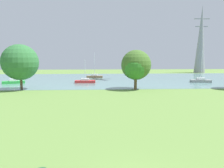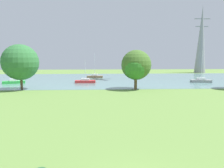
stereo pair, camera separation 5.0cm
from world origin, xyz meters
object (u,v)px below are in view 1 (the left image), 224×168
at_px(sailboat_brown, 95,76).
at_px(sailboat_red, 85,81).
at_px(tree_east_near, 136,65).
at_px(sailboat_green, 14,82).
at_px(tree_east_far, 20,62).
at_px(electricity_pylon, 201,39).
at_px(tree_mid_shore, 135,67).
at_px(sailboat_gray, 201,80).

height_order(sailboat_brown, sailboat_red, sailboat_brown).
relative_size(sailboat_brown, sailboat_red, 1.39).
relative_size(sailboat_brown, tree_east_near, 1.04).
height_order(sailboat_brown, sailboat_green, sailboat_brown).
xyz_separation_m(tree_east_far, electricity_pylon, (55.77, 43.05, 8.50)).
relative_size(sailboat_green, tree_mid_shore, 1.11).
bearing_deg(sailboat_gray, sailboat_red, 179.13).
relative_size(sailboat_gray, tree_east_near, 1.05).
bearing_deg(tree_mid_shore, sailboat_red, 132.97).
bearing_deg(tree_mid_shore, sailboat_green, 158.17).
height_order(tree_mid_shore, electricity_pylon, electricity_pylon).
bearing_deg(sailboat_brown, tree_mid_shore, -70.89).
distance_m(sailboat_green, tree_mid_shore, 28.97).
distance_m(sailboat_brown, tree_east_far, 26.56).
bearing_deg(electricity_pylon, sailboat_red, -143.33).
bearing_deg(tree_east_near, sailboat_gray, 29.06).
relative_size(tree_mid_shore, tree_east_near, 0.88).
distance_m(sailboat_green, tree_east_far, 11.93).
bearing_deg(tree_east_far, electricity_pylon, 37.67).
bearing_deg(sailboat_gray, tree_east_near, -150.94).
distance_m(tree_east_far, tree_mid_shore, 21.29).
relative_size(sailboat_green, electricity_pylon, 0.27).
distance_m(tree_east_far, electricity_pylon, 70.97).
bearing_deg(sailboat_red, sailboat_brown, 81.66).
relative_size(tree_east_far, tree_mid_shore, 1.28).
height_order(sailboat_green, sailboat_red, sailboat_green).
relative_size(tree_east_far, electricity_pylon, 0.31).
distance_m(sailboat_gray, sailboat_green, 44.66).
relative_size(sailboat_brown, tree_east_far, 0.92).
distance_m(sailboat_brown, sailboat_green, 22.62).
bearing_deg(sailboat_brown, sailboat_gray, -26.97).
distance_m(sailboat_gray, sailboat_red, 28.14).
relative_size(sailboat_gray, tree_east_far, 0.93).
height_order(sailboat_green, tree_east_near, tree_east_near).
bearing_deg(sailboat_red, tree_mid_shore, -47.03).
bearing_deg(sailboat_gray, sailboat_green, 179.72).
relative_size(sailboat_brown, sailboat_gray, 0.99).
xyz_separation_m(sailboat_brown, tree_east_near, (8.46, -23.24, 4.10)).
bearing_deg(tree_east_near, sailboat_brown, 110.00).
bearing_deg(tree_east_far, sailboat_green, 119.54).
xyz_separation_m(sailboat_brown, sailboat_gray, (26.25, -13.35, 0.00)).
xyz_separation_m(sailboat_gray, electricity_pylon, (16.54, 33.70, 13.11)).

